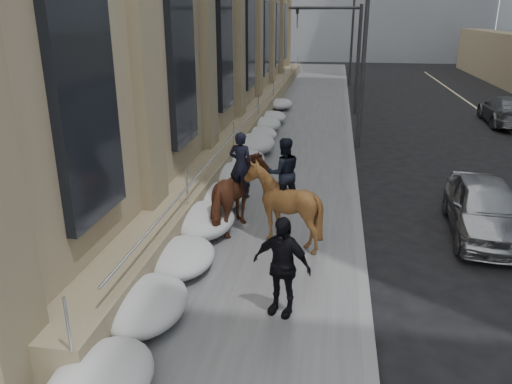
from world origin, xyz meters
The scene contains 12 objects.
ground centered at (0.00, 0.00, 0.00)m, with size 140.00×140.00×0.00m, color black.
sidewalk centered at (0.00, 10.00, 0.06)m, with size 5.00×80.00×0.12m, color #4D4D50.
curb centered at (2.62, 10.00, 0.06)m, with size 0.24×80.00×0.12m, color slate.
streetlight_mid centered at (2.74, 14.00, 4.58)m, with size 1.71×0.24×8.00m.
streetlight_far centered at (2.74, 34.00, 4.58)m, with size 1.71×0.24×8.00m.
traffic_signal centered at (2.07, 22.00, 4.00)m, with size 4.10×0.22×6.00m.
snow_bank centered at (-1.42, 8.11, 0.47)m, with size 1.70×18.10×0.76m.
mounted_horse_left centered at (-0.53, 4.34, 1.15)m, with size 1.41×2.41×2.62m.
mounted_horse_right centered at (0.67, 3.79, 1.23)m, with size 2.13×2.25×2.66m.
pedestrian centered at (0.99, 0.67, 1.11)m, with size 1.16×0.48×1.98m, color black.
car_silver centered at (5.85, 5.34, 0.75)m, with size 1.76×4.39×1.49m, color gray.
car_grey centered at (10.72, 20.03, 0.75)m, with size 2.09×5.14×1.49m, color #4F5256.
Camera 1 is at (1.81, -7.58, 5.56)m, focal length 35.00 mm.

